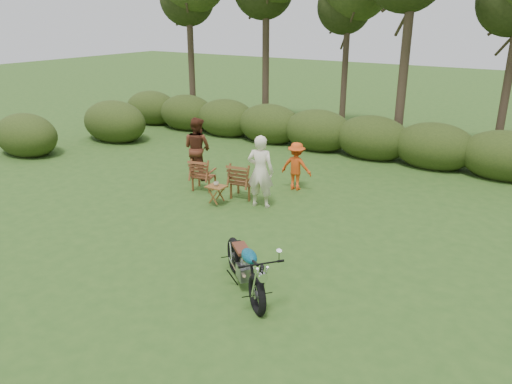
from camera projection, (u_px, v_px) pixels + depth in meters
The scene contains 10 objects.
ground at pixel (203, 264), 9.60m from camera, with size 80.00×80.00×0.00m, color #294C19.
tree_line at pixel (404, 38), 15.73m from camera, with size 22.52×11.62×8.14m.
motorcycle at pixel (245, 288), 8.78m from camera, with size 2.01×0.76×1.15m, color #0C81A8, non-canonical shape.
lawn_chair_right at pixel (244, 197), 13.08m from camera, with size 0.65×0.65×0.95m, color #5A3816, non-canonical shape.
lawn_chair_left at pixel (204, 189), 13.65m from camera, with size 0.61×0.61×0.89m, color #5F2B17, non-canonical shape.
side_table at pixel (217, 195), 12.49m from camera, with size 0.48×0.41×0.50m, color brown, non-canonical shape.
cup at pixel (216, 184), 12.41m from camera, with size 0.13×0.13×0.10m, color beige.
adult_a at pixel (260, 206), 12.47m from camera, with size 0.66×0.44×1.82m, color #F2E5C8.
adult_b at pixel (198, 177), 14.63m from camera, with size 0.87×0.67×1.78m, color #512617.
child at pixel (296, 189), 13.67m from camera, with size 0.85×0.49×1.31m, color #D54714.
Camera 1 is at (5.51, -6.62, 4.59)m, focal length 35.00 mm.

